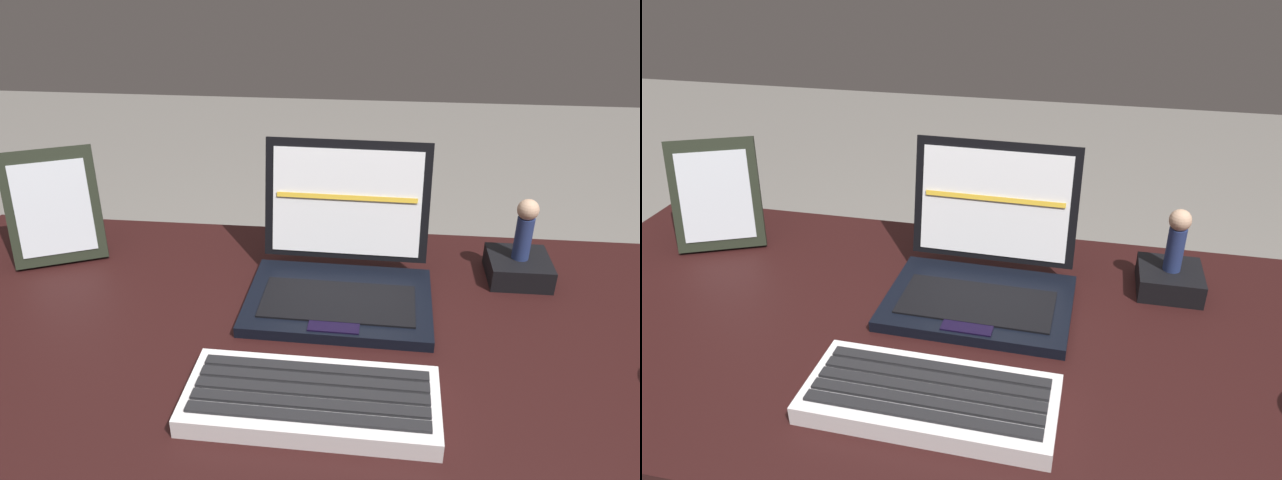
# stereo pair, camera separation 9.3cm
# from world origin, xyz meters

# --- Properties ---
(desk) EXTENTS (1.33, 0.65, 0.73)m
(desk) POSITION_xyz_m (0.00, 0.00, 0.66)
(desk) COLOR black
(desk) RESTS_ON ground
(laptop_front) EXTENTS (0.29, 0.25, 0.22)m
(laptop_front) POSITION_xyz_m (0.05, 0.10, 0.78)
(laptop_front) COLOR black
(laptop_front) RESTS_ON desk
(external_keyboard) EXTENTS (0.32, 0.14, 0.03)m
(external_keyboard) POSITION_xyz_m (0.03, -0.16, 0.75)
(external_keyboard) COLOR silver
(external_keyboard) RESTS_ON desk
(photo_frame) EXTENTS (0.17, 0.13, 0.20)m
(photo_frame) POSITION_xyz_m (-0.45, 0.17, 0.83)
(photo_frame) COLOR black
(photo_frame) RESTS_ON desk
(figurine_stand) EXTENTS (0.10, 0.10, 0.04)m
(figurine_stand) POSITION_xyz_m (0.34, 0.18, 0.75)
(figurine_stand) COLOR black
(figurine_stand) RESTS_ON desk
(figurine) EXTENTS (0.03, 0.03, 0.11)m
(figurine) POSITION_xyz_m (0.34, 0.18, 0.83)
(figurine) COLOR navy
(figurine) RESTS_ON figurine_stand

